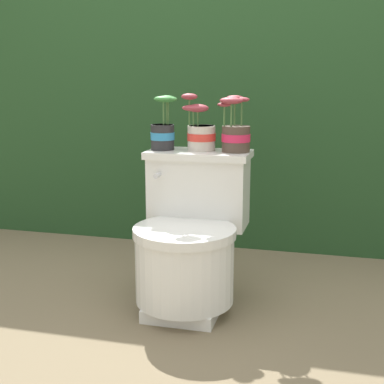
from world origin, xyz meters
TOP-DOWN VIEW (x-y plane):
  - ground_plane at (0.00, 0.00)m, footprint 12.00×12.00m
  - hedge_backdrop at (0.00, 1.37)m, footprint 4.03×0.95m
  - toilet at (0.03, 0.09)m, footprint 0.45×0.57m
  - potted_plant_left at (-0.13, 0.25)m, footprint 0.12×0.11m
  - potted_plant_midleft at (0.03, 0.27)m, footprint 0.15×0.13m
  - potted_plant_middle at (0.19, 0.26)m, footprint 0.14×0.13m

SIDE VIEW (x-z plane):
  - ground_plane at x=0.00m, z-range 0.00..0.00m
  - toilet at x=0.03m, z-range -0.03..0.61m
  - potted_plant_middle at x=0.19m, z-range 0.60..0.84m
  - potted_plant_midleft at x=0.03m, z-range 0.60..0.84m
  - potted_plant_left at x=-0.13m, z-range 0.61..0.84m
  - hedge_backdrop at x=0.00m, z-range 0.00..1.54m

